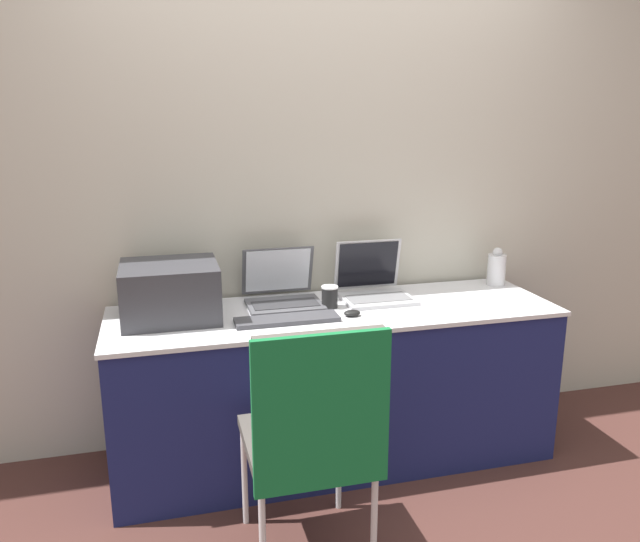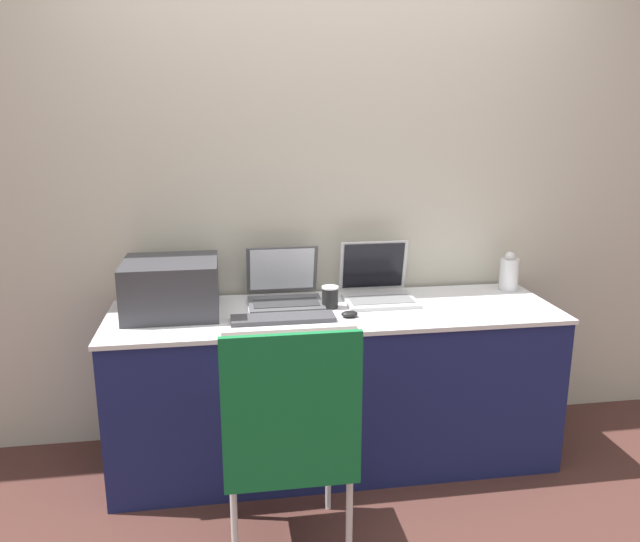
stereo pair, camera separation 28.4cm
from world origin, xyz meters
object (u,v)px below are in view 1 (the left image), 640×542
at_px(printer, 170,289).
at_px(mouse, 352,313).
at_px(laptop_left, 282,292).
at_px(laptop_right, 374,286).
at_px(chair, 313,427).
at_px(external_keyboard, 287,320).
at_px(metal_pitcher, 496,268).
at_px(coffee_cup, 330,297).

xyz_separation_m(printer, mouse, (0.78, -0.18, -0.12)).
relative_size(laptop_left, laptop_right, 1.03).
height_order(laptop_left, chair, laptop_left).
bearing_deg(laptop_right, mouse, -127.47).
bearing_deg(external_keyboard, chair, -93.97).
height_order(laptop_left, laptop_right, laptop_right).
distance_m(laptop_left, external_keyboard, 0.28).
height_order(laptop_right, external_keyboard, laptop_right).
relative_size(printer, metal_pitcher, 2.07).
relative_size(printer, external_keyboard, 0.91).
distance_m(laptop_left, chair, 0.94).
bearing_deg(mouse, external_keyboard, -179.68).
distance_m(external_keyboard, mouse, 0.30).
bearing_deg(chair, coffee_cup, 70.62).
distance_m(laptop_left, coffee_cup, 0.23).
distance_m(printer, laptop_right, 0.98).
bearing_deg(metal_pitcher, laptop_left, -178.25).
relative_size(coffee_cup, chair, 0.11).
distance_m(printer, coffee_cup, 0.72).
relative_size(external_keyboard, coffee_cup, 4.44).
xyz_separation_m(laptop_left, coffee_cup, (0.20, -0.12, -0.00)).
bearing_deg(chair, laptop_right, 59.20).
bearing_deg(chair, printer, 118.22).
bearing_deg(metal_pitcher, printer, -175.64).
relative_size(laptop_right, metal_pitcher, 1.68).
bearing_deg(laptop_right, external_keyboard, -152.93).
distance_m(printer, laptop_left, 0.53).
bearing_deg(printer, mouse, -12.69).
bearing_deg(metal_pitcher, coffee_cup, -170.85).
height_order(external_keyboard, mouse, mouse).
bearing_deg(printer, chair, -61.78).
distance_m(laptop_left, metal_pitcher, 1.15).
distance_m(laptop_right, metal_pitcher, 0.70).
bearing_deg(external_keyboard, printer, 159.86).
bearing_deg(laptop_right, chair, -120.80).
bearing_deg(mouse, laptop_right, 52.53).
bearing_deg(metal_pitcher, laptop_right, -175.39).
bearing_deg(printer, external_keyboard, -20.14).
xyz_separation_m(laptop_left, external_keyboard, (-0.03, -0.27, -0.05)).
relative_size(coffee_cup, mouse, 1.36).
height_order(coffee_cup, metal_pitcher, metal_pitcher).
bearing_deg(laptop_left, mouse, -45.45).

